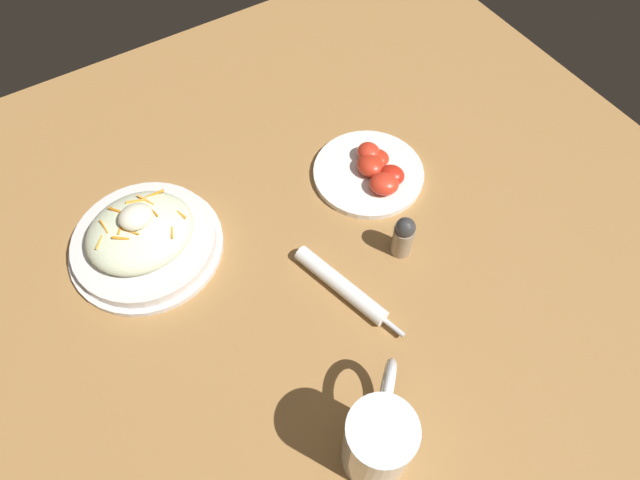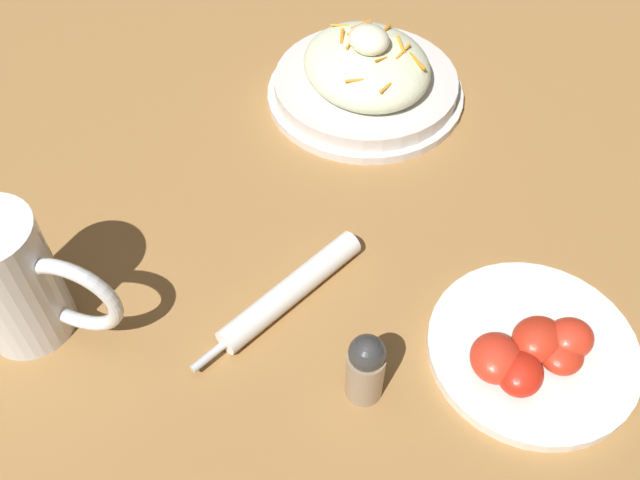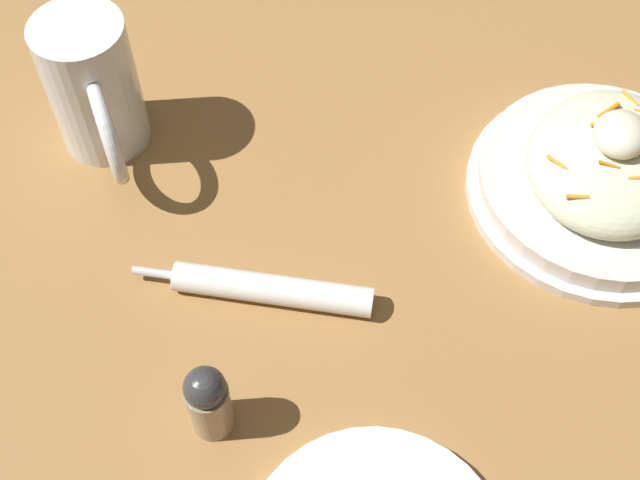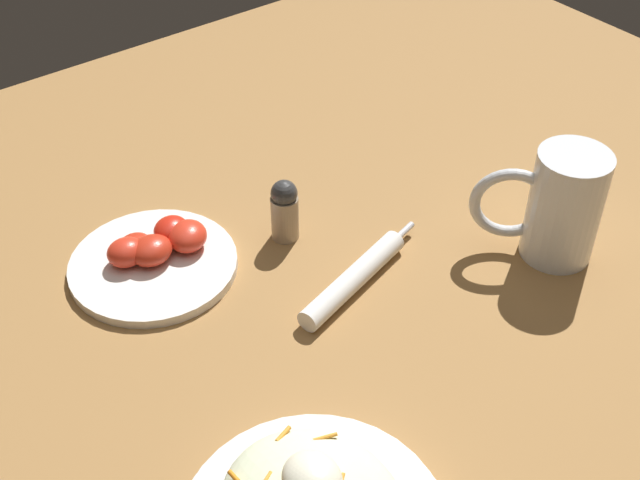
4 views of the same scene
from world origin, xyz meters
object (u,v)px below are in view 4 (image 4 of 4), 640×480
napkin_roll (354,278)px  salt_shaker (285,209)px  tomato_plate (155,256)px  beer_mug (560,210)px

napkin_roll → salt_shaker: bearing=4.5°
napkin_roll → tomato_plate: size_ratio=1.05×
beer_mug → napkin_roll: size_ratio=0.67×
beer_mug → tomato_plate: size_ratio=0.71×
beer_mug → napkin_roll: bearing=67.0°
beer_mug → napkin_roll: 0.24m
tomato_plate → napkin_roll: bearing=-136.4°
beer_mug → tomato_plate: 0.45m
beer_mug → salt_shaker: size_ratio=1.70×
salt_shaker → tomato_plate: bearing=72.1°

